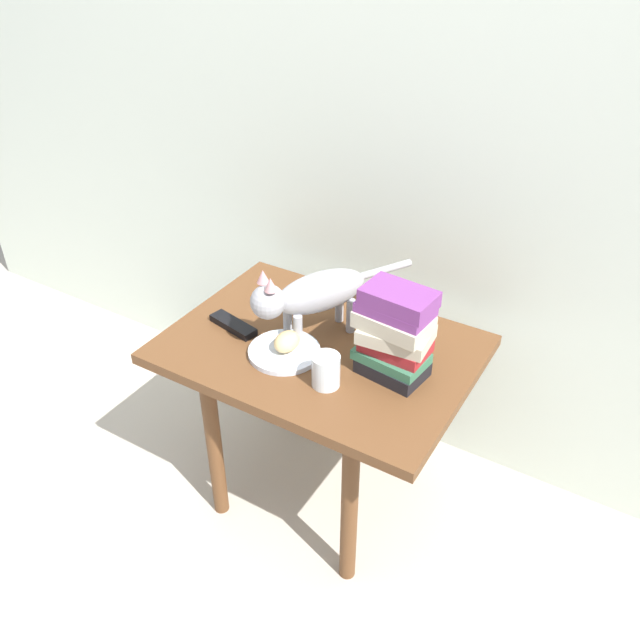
% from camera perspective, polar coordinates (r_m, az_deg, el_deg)
% --- Properties ---
extents(ground_plane, '(6.00, 6.00, 0.00)m').
position_cam_1_polar(ground_plane, '(2.12, 0.00, -14.48)').
color(ground_plane, '#B2A899').
extents(back_panel, '(4.00, 0.04, 2.20)m').
position_cam_1_polar(back_panel, '(1.83, 6.96, 18.36)').
color(back_panel, silver).
rests_on(back_panel, ground).
extents(side_table, '(0.80, 0.58, 0.56)m').
position_cam_1_polar(side_table, '(1.79, 0.00, -4.21)').
color(side_table, brown).
rests_on(side_table, ground).
extents(plate, '(0.19, 0.19, 0.01)m').
position_cam_1_polar(plate, '(1.71, -3.12, -2.77)').
color(plate, silver).
rests_on(plate, side_table).
extents(bread_roll, '(0.06, 0.08, 0.05)m').
position_cam_1_polar(bread_roll, '(1.69, -2.91, -1.89)').
color(bread_roll, '#E0BC7A').
rests_on(bread_roll, plate).
extents(cat, '(0.27, 0.43, 0.23)m').
position_cam_1_polar(cat, '(1.70, -0.80, 2.23)').
color(cat, '#99999E').
rests_on(cat, side_table).
extents(book_stack, '(0.19, 0.15, 0.24)m').
position_cam_1_polar(book_stack, '(1.59, 6.55, -1.10)').
color(book_stack, black).
rests_on(book_stack, side_table).
extents(candle_jar, '(0.07, 0.07, 0.08)m').
position_cam_1_polar(candle_jar, '(1.59, 0.52, -4.56)').
color(candle_jar, silver).
rests_on(candle_jar, side_table).
extents(tv_remote, '(0.16, 0.07, 0.02)m').
position_cam_1_polar(tv_remote, '(1.81, -7.56, -0.43)').
color(tv_remote, black).
rests_on(tv_remote, side_table).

